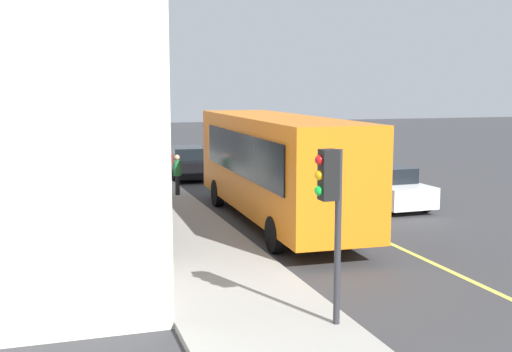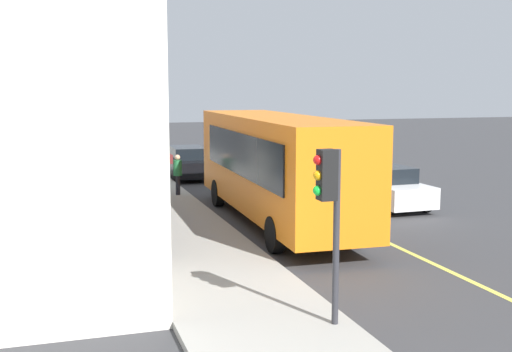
{
  "view_description": "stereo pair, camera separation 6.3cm",
  "coord_description": "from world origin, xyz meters",
  "px_view_note": "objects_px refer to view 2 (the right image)",
  "views": [
    {
      "loc": [
        -19.08,
        9.04,
        4.44
      ],
      "look_at": [
        0.26,
        2.9,
        1.6
      ],
      "focal_mm": 44.97,
      "sensor_mm": 36.0,
      "label": 1
    },
    {
      "loc": [
        -19.1,
        8.98,
        4.44
      ],
      "look_at": [
        0.26,
        2.9,
        1.6
      ],
      "focal_mm": 44.97,
      "sensor_mm": 36.0,
      "label": 2
    }
  ],
  "objects_px": {
    "traffic_light": "(329,195)",
    "pedestrian_at_corner": "(162,187)",
    "car_black": "(188,163)",
    "car_navy": "(290,159)",
    "pedestrian_by_curb": "(178,171)",
    "bus": "(275,163)",
    "car_white": "(385,187)"
  },
  "relations": [
    {
      "from": "car_black",
      "to": "pedestrian_at_corner",
      "type": "bearing_deg",
      "value": 164.05
    },
    {
      "from": "traffic_light",
      "to": "car_navy",
      "type": "distance_m",
      "value": 21.56
    },
    {
      "from": "car_navy",
      "to": "pedestrian_at_corner",
      "type": "bearing_deg",
      "value": 140.88
    },
    {
      "from": "traffic_light",
      "to": "car_black",
      "type": "height_order",
      "value": "traffic_light"
    },
    {
      "from": "bus",
      "to": "traffic_light",
      "type": "distance_m",
      "value": 9.41
    },
    {
      "from": "car_black",
      "to": "bus",
      "type": "bearing_deg",
      "value": -176.92
    },
    {
      "from": "bus",
      "to": "car_white",
      "type": "relative_size",
      "value": 2.57
    },
    {
      "from": "pedestrian_at_corner",
      "to": "car_navy",
      "type": "bearing_deg",
      "value": -39.12
    },
    {
      "from": "pedestrian_by_curb",
      "to": "car_black",
      "type": "bearing_deg",
      "value": -15.35
    },
    {
      "from": "car_black",
      "to": "pedestrian_at_corner",
      "type": "height_order",
      "value": "pedestrian_at_corner"
    },
    {
      "from": "bus",
      "to": "traffic_light",
      "type": "relative_size",
      "value": 3.5
    },
    {
      "from": "car_navy",
      "to": "pedestrian_by_curb",
      "type": "bearing_deg",
      "value": 129.09
    },
    {
      "from": "car_navy",
      "to": "pedestrian_by_curb",
      "type": "height_order",
      "value": "pedestrian_by_curb"
    },
    {
      "from": "traffic_light",
      "to": "pedestrian_by_curb",
      "type": "xyz_separation_m",
      "value": [
        14.77,
        -0.02,
        -1.42
      ]
    },
    {
      "from": "car_navy",
      "to": "car_black",
      "type": "height_order",
      "value": "same"
    },
    {
      "from": "bus",
      "to": "car_white",
      "type": "height_order",
      "value": "bus"
    },
    {
      "from": "car_black",
      "to": "pedestrian_by_curb",
      "type": "xyz_separation_m",
      "value": [
        -5.63,
        1.55,
        0.37
      ]
    },
    {
      "from": "traffic_light",
      "to": "pedestrian_at_corner",
      "type": "relative_size",
      "value": 1.84
    },
    {
      "from": "pedestrian_at_corner",
      "to": "pedestrian_by_curb",
      "type": "relative_size",
      "value": 1.08
    },
    {
      "from": "bus",
      "to": "car_white",
      "type": "bearing_deg",
      "value": -71.68
    },
    {
      "from": "traffic_light",
      "to": "pedestrian_at_corner",
      "type": "distance_m",
      "value": 10.4
    },
    {
      "from": "car_black",
      "to": "car_navy",
      "type": "bearing_deg",
      "value": -90.47
    },
    {
      "from": "pedestrian_by_curb",
      "to": "traffic_light",
      "type": "bearing_deg",
      "value": 179.93
    },
    {
      "from": "traffic_light",
      "to": "car_white",
      "type": "xyz_separation_m",
      "value": [
        10.76,
        -7.06,
        -1.79
      ]
    },
    {
      "from": "traffic_light",
      "to": "car_navy",
      "type": "relative_size",
      "value": 0.73
    },
    {
      "from": "pedestrian_by_curb",
      "to": "car_navy",
      "type": "bearing_deg",
      "value": -50.91
    },
    {
      "from": "car_black",
      "to": "pedestrian_by_curb",
      "type": "relative_size",
      "value": 2.7
    },
    {
      "from": "bus",
      "to": "traffic_light",
      "type": "xyz_separation_m",
      "value": [
        -9.14,
        2.17,
        0.55
      ]
    },
    {
      "from": "bus",
      "to": "car_navy",
      "type": "distance_m",
      "value": 12.23
    },
    {
      "from": "bus",
      "to": "car_navy",
      "type": "relative_size",
      "value": 2.55
    },
    {
      "from": "traffic_light",
      "to": "car_white",
      "type": "distance_m",
      "value": 13.0
    },
    {
      "from": "traffic_light",
      "to": "pedestrian_by_curb",
      "type": "relative_size",
      "value": 1.99
    }
  ]
}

